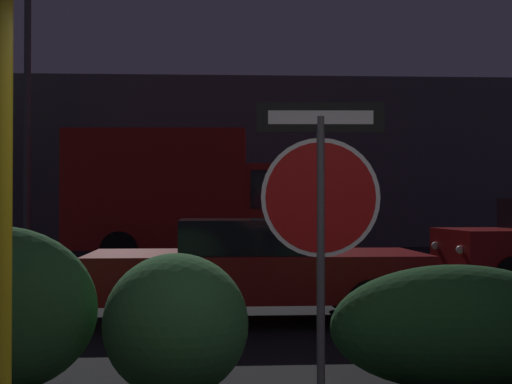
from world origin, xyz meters
The scene contains 8 objects.
road_center_stripe centered at (0.00, 7.43, 0.00)m, with size 36.04×0.12×0.01m, color gold.
stop_sign centered at (0.15, 1.86, 1.54)m, with size 0.93×0.06×2.21m.
hedge_bush_2 centered at (-0.91, 2.20, 0.55)m, with size 1.11×1.06×1.09m, color #2D6633.
hedge_bush_3 centered at (1.30, 2.31, 0.49)m, with size 2.01×0.90×0.99m, color #19421E.
passing_car_2 centered at (-0.16, 5.65, 0.66)m, with size 4.26×1.87×1.27m.
delivery_truck centered at (-0.86, 13.92, 1.66)m, with size 6.81×2.71×3.17m.
street_lamp centered at (-5.15, 13.69, 5.29)m, with size 0.51×0.51×7.83m.
building_backdrop centered at (-1.52, 22.64, 2.86)m, with size 25.73×4.64×5.73m, color #4C4C56.
Camera 1 is at (-0.56, -3.27, 1.48)m, focal length 50.00 mm.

